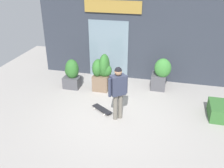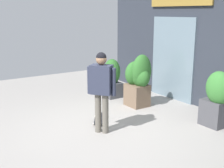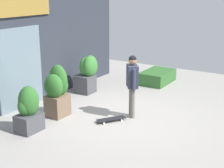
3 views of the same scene
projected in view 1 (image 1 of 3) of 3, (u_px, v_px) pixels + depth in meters
The scene contains 7 objects.
ground_plane at pixel (115, 116), 7.71m from camera, with size 12.00×12.00×0.00m, color #9E9993.
building_facade at pixel (132, 30), 9.52m from camera, with size 7.46×0.31×3.93m.
skateboarder at pixel (118, 88), 7.14m from camera, with size 0.50×0.47×1.68m.
skateboard at pixel (102, 109), 7.93m from camera, with size 0.76×0.61×0.08m.
planter_box_left at pixel (72, 74), 9.23m from camera, with size 0.60×0.48×1.13m.
planter_box_right at pixel (102, 72), 9.00m from camera, with size 0.71×0.61×1.39m.
planter_box_mid at pixel (161, 73), 9.06m from camera, with size 0.67×0.65×1.25m.
Camera 1 is at (1.46, -6.35, 4.25)m, focal length 39.89 mm.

